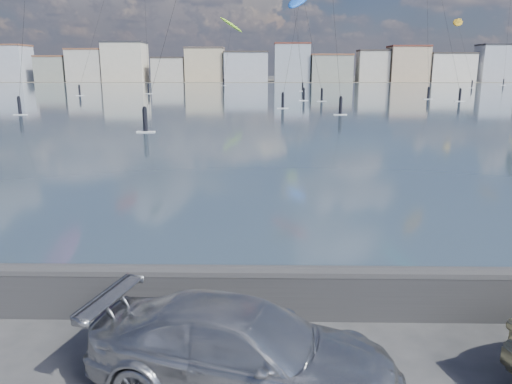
% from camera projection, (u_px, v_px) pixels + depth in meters
% --- Properties ---
extents(bay_water, '(500.00, 177.00, 0.00)m').
position_uv_depth(bay_water, '(259.00, 94.00, 95.95)').
color(bay_water, '#32465E').
rests_on(bay_water, ground).
extents(far_shore_strip, '(500.00, 60.00, 0.00)m').
position_uv_depth(far_shore_strip, '(263.00, 81.00, 201.25)').
color(far_shore_strip, '#4C473D').
rests_on(far_shore_strip, ground).
extents(seawall, '(400.00, 0.36, 1.08)m').
position_uv_depth(seawall, '(203.00, 289.00, 9.62)').
color(seawall, '#28282B').
rests_on(seawall, ground).
extents(far_buildings, '(240.79, 13.26, 14.60)m').
position_uv_depth(far_buildings, '(266.00, 65.00, 186.20)').
color(far_buildings, '#CCB293').
rests_on(far_buildings, ground).
extents(car_silver, '(5.01, 3.03, 1.36)m').
position_uv_depth(car_silver, '(243.00, 350.00, 7.35)').
color(car_silver, '#B6B8BE').
rests_on(car_silver, ground).
extents(kitesurfer_0, '(5.43, 14.84, 18.56)m').
position_uv_depth(kitesurfer_0, '(458.00, 23.00, 132.46)').
color(kitesurfer_0, '#BF8C19').
rests_on(kitesurfer_0, ground).
extents(kitesurfer_15, '(6.14, 19.33, 16.64)m').
position_uv_depth(kitesurfer_15, '(300.00, 0.00, 71.83)').
color(kitesurfer_15, blue).
rests_on(kitesurfer_15, ground).
extents(kitesurfer_16, '(7.82, 14.67, 20.30)m').
position_uv_depth(kitesurfer_16, '(231.00, 26.00, 149.77)').
color(kitesurfer_16, '#8CD826').
rests_on(kitesurfer_16, ground).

